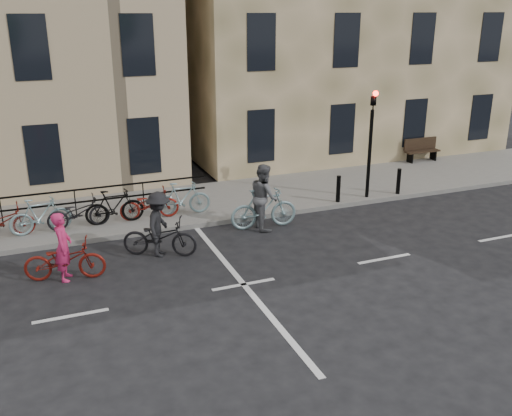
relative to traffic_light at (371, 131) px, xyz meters
name	(u,v)px	position (x,y,z in m)	size (l,w,h in m)	color
ground	(244,285)	(-6.20, -4.34, -2.45)	(120.00, 120.00, 0.00)	black
sidewalk	(53,222)	(-10.20, 1.66, -2.38)	(46.00, 4.00, 0.15)	slate
building_east	(325,12)	(2.80, 8.66, 3.70)	(14.00, 10.00, 12.00)	#8D7E55
traffic_light	(371,131)	(0.00, 0.00, 0.00)	(0.18, 0.30, 3.90)	black
bollard_east	(338,189)	(-1.20, -0.09, -1.85)	(0.14, 0.14, 0.90)	black
bollard_west	(399,181)	(1.20, -0.09, -1.85)	(0.14, 0.14, 0.90)	black
bench	(421,149)	(4.80, 3.39, -1.78)	(1.60, 0.41, 0.97)	black
parked_bikes	(58,214)	(-10.07, 0.70, -1.81)	(9.35, 1.23, 1.05)	black
cyclist_pink	(64,257)	(-10.13, -2.42, -1.85)	(2.04, 1.11, 1.73)	maroon
cyclist_grey	(264,203)	(-4.29, -1.03, -1.65)	(2.10, 1.02, 1.99)	#81A3A9
cyclist_dark	(159,231)	(-7.66, -1.87, -1.75)	(2.10, 1.52, 1.78)	black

